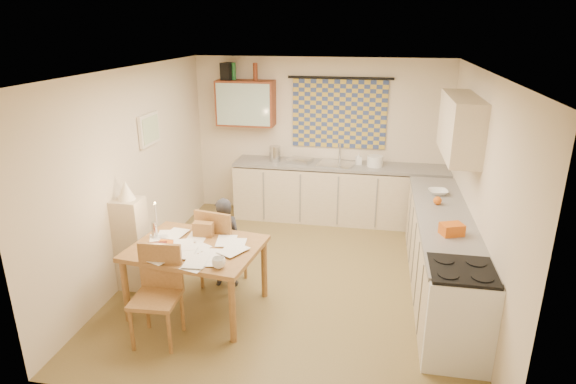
% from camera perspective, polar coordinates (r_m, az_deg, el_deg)
% --- Properties ---
extents(floor, '(4.00, 4.50, 0.02)m').
position_cam_1_polar(floor, '(6.07, 0.89, -10.09)').
color(floor, brown).
rests_on(floor, ground).
extents(ceiling, '(4.00, 4.50, 0.02)m').
position_cam_1_polar(ceiling, '(5.31, 1.04, 14.35)').
color(ceiling, white).
rests_on(ceiling, floor).
extents(wall_back, '(4.00, 0.02, 2.50)m').
position_cam_1_polar(wall_back, '(7.72, 3.77, 6.40)').
color(wall_back, beige).
rests_on(wall_back, floor).
extents(wall_front, '(4.00, 0.02, 2.50)m').
position_cam_1_polar(wall_front, '(3.53, -5.26, -9.95)').
color(wall_front, beige).
rests_on(wall_front, floor).
extents(wall_left, '(0.02, 4.50, 2.50)m').
position_cam_1_polar(wall_left, '(6.20, -17.70, 2.28)').
color(wall_left, beige).
rests_on(wall_left, floor).
extents(wall_right, '(0.02, 4.50, 2.50)m').
position_cam_1_polar(wall_right, '(5.61, 21.66, 0.05)').
color(wall_right, beige).
rests_on(wall_right, floor).
extents(window_blind, '(1.45, 0.03, 1.05)m').
position_cam_1_polar(window_blind, '(7.57, 6.09, 9.17)').
color(window_blind, navy).
rests_on(window_blind, wall_back).
extents(curtain_rod, '(1.60, 0.04, 0.04)m').
position_cam_1_polar(curtain_rod, '(7.48, 6.23, 13.30)').
color(curtain_rod, black).
rests_on(curtain_rod, wall_back).
extents(wall_cabinet, '(0.90, 0.34, 0.70)m').
position_cam_1_polar(wall_cabinet, '(7.66, -5.02, 10.46)').
color(wall_cabinet, maroon).
rests_on(wall_cabinet, wall_back).
extents(wall_cabinet_glass, '(0.84, 0.02, 0.64)m').
position_cam_1_polar(wall_cabinet_glass, '(7.50, -5.36, 10.26)').
color(wall_cabinet_glass, '#99B2A5').
rests_on(wall_cabinet_glass, wall_back).
extents(upper_cabinet_right, '(0.34, 1.30, 0.70)m').
position_cam_1_polar(upper_cabinet_right, '(5.95, 19.74, 7.35)').
color(upper_cabinet_right, '#C0AB8A').
rests_on(upper_cabinet_right, wall_right).
extents(framed_print, '(0.04, 0.50, 0.40)m').
position_cam_1_polar(framed_print, '(6.42, -16.15, 7.15)').
color(framed_print, silver).
rests_on(framed_print, wall_left).
extents(print_canvas, '(0.01, 0.42, 0.32)m').
position_cam_1_polar(print_canvas, '(6.41, -15.94, 7.15)').
color(print_canvas, white).
rests_on(print_canvas, wall_left).
extents(counter_back, '(3.30, 0.62, 0.92)m').
position_cam_1_polar(counter_back, '(7.61, 6.12, -0.12)').
color(counter_back, '#C0AB8A').
rests_on(counter_back, floor).
extents(counter_right, '(0.62, 2.95, 0.92)m').
position_cam_1_polar(counter_right, '(5.89, 17.66, -6.98)').
color(counter_right, '#C0AB8A').
rests_on(counter_right, floor).
extents(stove, '(0.60, 0.60, 0.93)m').
position_cam_1_polar(stove, '(4.79, 19.35, -13.48)').
color(stove, white).
rests_on(stove, floor).
extents(sink, '(0.63, 0.55, 0.10)m').
position_cam_1_polar(sink, '(7.48, 5.71, 3.01)').
color(sink, silver).
rests_on(sink, counter_back).
extents(tap, '(0.03, 0.03, 0.28)m').
position_cam_1_polar(tap, '(7.61, 6.16, 4.67)').
color(tap, silver).
rests_on(tap, counter_back).
extents(dish_rack, '(0.41, 0.38, 0.06)m').
position_cam_1_polar(dish_rack, '(7.53, 1.44, 3.75)').
color(dish_rack, silver).
rests_on(dish_rack, counter_back).
extents(kettle, '(0.24, 0.24, 0.24)m').
position_cam_1_polar(kettle, '(7.58, -1.54, 4.55)').
color(kettle, silver).
rests_on(kettle, counter_back).
extents(mixing_bowl, '(0.30, 0.30, 0.16)m').
position_cam_1_polar(mixing_bowl, '(7.43, 10.27, 3.63)').
color(mixing_bowl, white).
rests_on(mixing_bowl, counter_back).
extents(soap_bottle, '(0.13, 0.13, 0.19)m').
position_cam_1_polar(soap_bottle, '(7.48, 8.38, 3.95)').
color(soap_bottle, white).
rests_on(soap_bottle, counter_back).
extents(bowl, '(0.30, 0.30, 0.06)m').
position_cam_1_polar(bowl, '(6.40, 17.37, 0.00)').
color(bowl, white).
rests_on(bowl, counter_right).
extents(orange_bag, '(0.26, 0.23, 0.12)m').
position_cam_1_polar(orange_bag, '(5.22, 18.84, -4.20)').
color(orange_bag, '#CA5911').
rests_on(orange_bag, counter_right).
extents(fruit_orange, '(0.10, 0.10, 0.10)m').
position_cam_1_polar(fruit_orange, '(6.02, 17.30, -0.98)').
color(fruit_orange, '#CA5911').
rests_on(fruit_orange, counter_right).
extents(speaker, '(0.20, 0.23, 0.26)m').
position_cam_1_polar(speaker, '(7.68, -7.16, 14.02)').
color(speaker, black).
rests_on(speaker, wall_cabinet).
extents(bottle_green, '(0.08, 0.08, 0.26)m').
position_cam_1_polar(bottle_green, '(7.65, -6.46, 14.03)').
color(bottle_green, '#195926').
rests_on(bottle_green, wall_cabinet).
extents(bottle_brown, '(0.08, 0.08, 0.26)m').
position_cam_1_polar(bottle_brown, '(7.56, -3.89, 14.04)').
color(bottle_brown, maroon).
rests_on(bottle_brown, wall_cabinet).
extents(dining_table, '(1.44, 1.16, 0.75)m').
position_cam_1_polar(dining_table, '(5.37, -10.63, -9.88)').
color(dining_table, brown).
rests_on(dining_table, floor).
extents(chair_far, '(0.52, 0.52, 0.99)m').
position_cam_1_polar(chair_far, '(5.83, -7.74, -8.06)').
color(chair_far, brown).
rests_on(chair_far, floor).
extents(chair_near, '(0.46, 0.46, 0.96)m').
position_cam_1_polar(chair_near, '(5.01, -15.17, -13.65)').
color(chair_near, brown).
rests_on(chair_near, floor).
extents(person, '(0.47, 0.37, 1.11)m').
position_cam_1_polar(person, '(5.70, -7.52, -5.93)').
color(person, black).
rests_on(person, floor).
extents(shelf_stand, '(0.32, 0.30, 1.10)m').
position_cam_1_polar(shelf_stand, '(5.91, -18.00, -5.85)').
color(shelf_stand, '#C0AB8A').
rests_on(shelf_stand, floor).
extents(lampshade, '(0.20, 0.20, 0.22)m').
position_cam_1_polar(lampshade, '(5.67, -18.68, 0.21)').
color(lampshade, silver).
rests_on(lampshade, shelf_stand).
extents(letter_rack, '(0.22, 0.10, 0.16)m').
position_cam_1_polar(letter_rack, '(5.39, -10.00, -4.37)').
color(letter_rack, brown).
rests_on(letter_rack, dining_table).
extents(mug, '(0.20, 0.20, 0.10)m').
position_cam_1_polar(mug, '(4.71, -8.21, -8.32)').
color(mug, white).
rests_on(mug, dining_table).
extents(magazine, '(0.38, 0.41, 0.03)m').
position_cam_1_polar(magazine, '(5.23, -16.64, -6.51)').
color(magazine, maroon).
rests_on(magazine, dining_table).
extents(book, '(0.20, 0.27, 0.02)m').
position_cam_1_polar(book, '(5.30, -15.44, -6.07)').
color(book, '#CA5911').
rests_on(book, dining_table).
extents(orange_box, '(0.13, 0.09, 0.04)m').
position_cam_1_polar(orange_box, '(5.09, -15.29, -7.01)').
color(orange_box, '#CA5911').
rests_on(orange_box, dining_table).
extents(eyeglasses, '(0.13, 0.05, 0.02)m').
position_cam_1_polar(eyeglasses, '(4.92, -10.78, -7.79)').
color(eyeglasses, black).
rests_on(eyeglasses, dining_table).
extents(candle_holder, '(0.06, 0.06, 0.18)m').
position_cam_1_polar(candle_holder, '(5.47, -15.54, -4.33)').
color(candle_holder, silver).
rests_on(candle_holder, dining_table).
extents(candle, '(0.03, 0.03, 0.22)m').
position_cam_1_polar(candle, '(5.36, -15.44, -2.50)').
color(candle, white).
rests_on(candle, dining_table).
extents(candle_flame, '(0.02, 0.02, 0.02)m').
position_cam_1_polar(candle_flame, '(5.32, -15.48, -1.28)').
color(candle_flame, '#FFCC66').
rests_on(candle_flame, dining_table).
extents(papers, '(1.20, 0.96, 0.03)m').
position_cam_1_polar(papers, '(5.14, -11.06, -6.51)').
color(papers, white).
rests_on(papers, dining_table).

